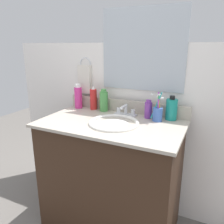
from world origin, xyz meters
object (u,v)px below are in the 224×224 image
bottle_spray_red (93,99)px  cup_blue_plastic (158,113)px  hand_towel (85,79)px  faucet (125,112)px  bottle_toner_green (104,101)px  bottle_cream_purple (148,110)px  bottle_mouthwash_teal (171,109)px  bottle_soap_pink (78,97)px

bottle_spray_red → cup_blue_plastic: (0.52, -0.07, -0.03)m
hand_towel → faucet: bearing=-14.7°
faucet → cup_blue_plastic: 0.24m
bottle_toner_green → cup_blue_plastic: bearing=-8.0°
faucet → bottle_cream_purple: bottle_cream_purple is taller
bottle_toner_green → bottle_mouthwash_teal: bearing=0.9°
bottle_toner_green → hand_towel: bearing=161.9°
bottle_cream_purple → bottle_soap_pink: bearing=178.3°
bottle_soap_pink → cup_blue_plastic: bearing=-4.6°
hand_towel → bottle_cream_purple: hand_towel is taller
faucet → bottle_spray_red: size_ratio=0.86×
faucet → bottle_toner_green: 0.20m
bottle_mouthwash_teal → bottle_toner_green: 0.50m
hand_towel → bottle_toner_green: hand_towel is taller
faucet → bottle_cream_purple: bearing=4.2°
faucet → bottle_cream_purple: 0.17m
bottle_spray_red → bottle_mouthwash_teal: bearing=-0.2°
faucet → cup_blue_plastic: bearing=-5.6°
hand_towel → bottle_toner_green: 0.26m
bottle_cream_purple → bottle_spray_red: (-0.45, 0.03, 0.02)m
faucet → bottle_cream_purple: size_ratio=1.25×
hand_towel → bottle_toner_green: size_ratio=1.32×
bottle_mouthwash_teal → bottle_toner_green: bearing=-179.1°
faucet → bottle_soap_pink: 0.42m
bottle_toner_green → bottle_spray_red: (-0.09, 0.01, 0.01)m
hand_towel → bottle_spray_red: (0.11, -0.06, -0.14)m
bottle_mouthwash_teal → bottle_toner_green: bottle_toner_green is taller
bottle_toner_green → cup_blue_plastic: size_ratio=0.86×
bottle_cream_purple → bottle_mouthwash_teal: size_ratio=0.79×
hand_towel → bottle_toner_green: (0.20, -0.07, -0.14)m
bottle_cream_purple → bottle_soap_pink: bottle_soap_pink is taller
bottle_toner_green → bottle_spray_red: bottle_spray_red is taller
bottle_cream_purple → bottle_toner_green: bottle_toner_green is taller
hand_towel → faucet: size_ratio=1.38×
bottle_mouthwash_teal → cup_blue_plastic: (-0.08, -0.07, -0.02)m
faucet → bottle_toner_green: size_ratio=0.96×
faucet → bottle_soap_pink: size_ratio=0.83×
hand_towel → cup_blue_plastic: size_ratio=1.13×
bottle_soap_pink → bottle_toner_green: 0.22m
bottle_toner_green → cup_blue_plastic: 0.43m
faucet → cup_blue_plastic: (0.24, -0.02, 0.02)m
bottle_soap_pink → cup_blue_plastic: 0.65m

